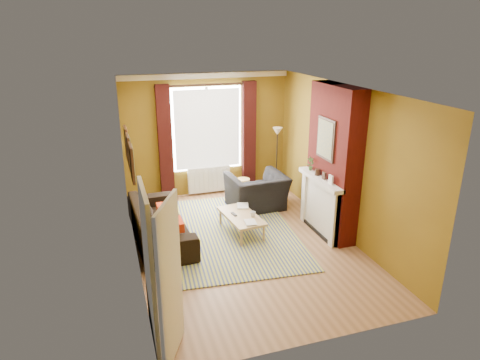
# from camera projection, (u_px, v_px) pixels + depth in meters

# --- Properties ---
(ground) EXTENTS (5.50, 5.50, 0.00)m
(ground) POSITION_uv_depth(u_px,v_px,m) (244.00, 243.00, 7.82)
(ground) COLOR brown
(ground) RESTS_ON ground
(room_walls) EXTENTS (3.82, 5.54, 2.83)m
(room_walls) POSITION_uv_depth(u_px,v_px,m) (273.00, 164.00, 7.78)
(room_walls) COLOR brown
(room_walls) RESTS_ON ground
(striped_rug) EXTENTS (2.81, 3.70, 0.02)m
(striped_rug) POSITION_uv_depth(u_px,v_px,m) (226.00, 232.00, 8.23)
(striped_rug) COLOR navy
(striped_rug) RESTS_ON ground
(sofa) EXTENTS (1.02, 2.38, 0.68)m
(sofa) POSITION_uv_depth(u_px,v_px,m) (160.00, 222.00, 7.90)
(sofa) COLOR black
(sofa) RESTS_ON ground
(armchair) EXTENTS (1.25, 1.11, 0.77)m
(armchair) POSITION_uv_depth(u_px,v_px,m) (257.00, 192.00, 9.22)
(armchair) COLOR black
(armchair) RESTS_ON ground
(coffee_table) EXTENTS (0.69, 1.18, 0.38)m
(coffee_table) POSITION_uv_depth(u_px,v_px,m) (241.00, 217.00, 8.11)
(coffee_table) COLOR tan
(coffee_table) RESTS_ON ground
(wicker_stool) EXTENTS (0.39, 0.39, 0.40)m
(wicker_stool) POSITION_uv_depth(u_px,v_px,m) (243.00, 187.00, 10.02)
(wicker_stool) COLOR #A68448
(wicker_stool) RESTS_ON ground
(floor_lamp) EXTENTS (0.29, 0.29, 1.57)m
(floor_lamp) POSITION_uv_depth(u_px,v_px,m) (277.00, 142.00, 9.88)
(floor_lamp) COLOR black
(floor_lamp) RESTS_ON ground
(book_a) EXTENTS (0.23, 0.29, 0.03)m
(book_a) POSITION_uv_depth(u_px,v_px,m) (245.00, 223.00, 7.74)
(book_a) COLOR #999999
(book_a) RESTS_ON coffee_table
(book_b) EXTENTS (0.30, 0.35, 0.02)m
(book_b) POSITION_uv_depth(u_px,v_px,m) (237.00, 206.00, 8.49)
(book_b) COLOR #999999
(book_b) RESTS_ON coffee_table
(mug) EXTENTS (0.11, 0.11, 0.10)m
(mug) POSITION_uv_depth(u_px,v_px,m) (253.00, 214.00, 8.01)
(mug) COLOR #999999
(mug) RESTS_ON coffee_table
(tv_remote) EXTENTS (0.08, 0.17, 0.02)m
(tv_remote) POSITION_uv_depth(u_px,v_px,m) (234.00, 214.00, 8.11)
(tv_remote) COLOR #232325
(tv_remote) RESTS_ON coffee_table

